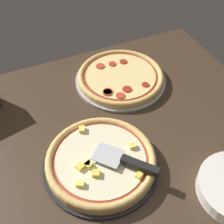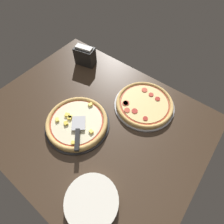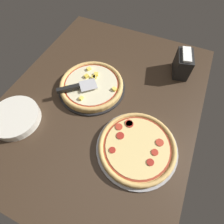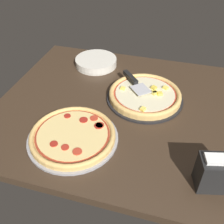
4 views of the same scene
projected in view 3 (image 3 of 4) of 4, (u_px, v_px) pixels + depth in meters
The scene contains 8 objects.
ground_plane at pixel (102, 101), 93.74cm from camera, with size 124.97×99.09×3.60cm, color #38281C.
pizza_pan_front at pixel (92, 88), 95.46cm from camera, with size 36.17×36.17×1.00cm, color black.
pizza_front at pixel (92, 85), 93.58cm from camera, with size 34.00×34.00×3.79cm.
pizza_pan_back at pixel (137, 148), 77.46cm from camera, with size 36.08×36.08×1.00cm, color #939399.
pizza_back at pixel (137, 147), 75.93cm from camera, with size 33.92×33.92×2.61cm.
serving_spatula at pixel (73, 88), 88.92cm from camera, with size 17.00×18.43×2.00cm.
plate_stack at pixel (15, 118), 83.74cm from camera, with size 23.32×23.32×4.20cm.
napkin_holder at pixel (183, 64), 96.56cm from camera, with size 15.05×10.84×13.61cm.
Camera 3 is at (47.43, 26.77, 74.92)cm, focal length 28.00 mm.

